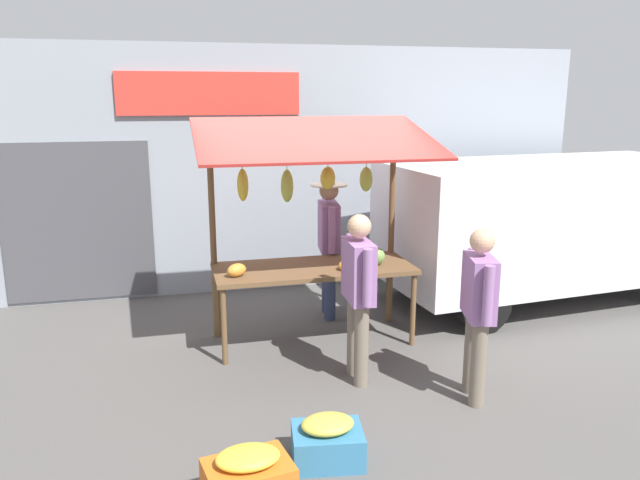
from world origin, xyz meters
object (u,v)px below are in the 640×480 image
produce_crate_near (248,479)px  produce_crate_side (327,441)px  vendor_with_sunhat (329,237)px  shopper_in_grey_tee (478,303)px  market_stall (314,208)px  parked_van (538,219)px  shopper_with_ponytail (358,286)px

produce_crate_near → produce_crate_side: produce_crate_near is taller
vendor_with_sunhat → shopper_in_grey_tee: vendor_with_sunhat is taller
market_stall → produce_crate_side: size_ratio=4.26×
shopper_in_grey_tee → market_stall: bearing=47.7°
vendor_with_sunhat → parked_van: (-2.89, 0.04, 0.10)m
produce_crate_near → market_stall: bearing=-112.3°
shopper_in_grey_tee → produce_crate_side: (1.56, 0.64, -0.76)m
shopper_with_ponytail → shopper_in_grey_tee: bearing=-122.6°
parked_van → produce_crate_side: bearing=34.3°
parked_van → produce_crate_side: (3.71, 3.04, -0.95)m
vendor_with_sunhat → shopper_with_ponytail: size_ratio=1.04×
shopper_with_ponytail → parked_van: (-3.07, -1.76, 0.16)m
produce_crate_near → vendor_with_sunhat: bearing=-113.3°
produce_crate_near → shopper_with_ponytail: bearing=-128.3°
produce_crate_side → market_stall: bearing=-101.0°
parked_van → produce_crate_near: parked_van is taller
market_stall → shopper_with_ponytail: size_ratio=1.51×
shopper_with_ponytail → produce_crate_near: shopper_with_ponytail is taller
produce_crate_near → produce_crate_side: (-0.65, -0.35, -0.02)m
shopper_with_ponytail → market_stall: bearing=12.1°
market_stall → parked_van: bearing=-167.8°
vendor_with_sunhat → shopper_in_grey_tee: (-0.73, 2.44, -0.10)m
shopper_with_ponytail → produce_crate_side: bearing=155.6°
market_stall → produce_crate_near: 3.21m
market_stall → shopper_in_grey_tee: 2.11m
vendor_with_sunhat → shopper_in_grey_tee: bearing=24.5°
shopper_in_grey_tee → produce_crate_side: size_ratio=2.74×
parked_van → vendor_with_sunhat: bearing=-5.7°
parked_van → market_stall: bearing=7.2°
vendor_with_sunhat → parked_van: size_ratio=0.38×
market_stall → produce_crate_side: bearing=79.0°
shopper_with_ponytail → produce_crate_near: (1.29, 1.63, -0.77)m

